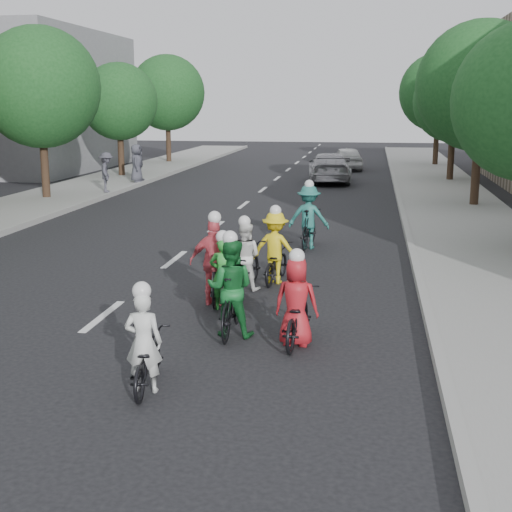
% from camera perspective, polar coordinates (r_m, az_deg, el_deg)
% --- Properties ---
extents(ground, '(120.00, 120.00, 0.00)m').
position_cam_1_polar(ground, '(13.81, -12.16, -4.74)').
color(ground, black).
rests_on(ground, ground).
extents(curb_left, '(0.18, 80.00, 0.18)m').
position_cam_1_polar(curb_left, '(25.13, -16.82, 2.85)').
color(curb_left, '#999993').
rests_on(curb_left, ground).
extents(sidewalk_right, '(4.00, 80.00, 0.15)m').
position_cam_1_polar(sidewalk_right, '(22.81, 16.84, 1.90)').
color(sidewalk_right, gray).
rests_on(sidewalk_right, ground).
extents(curb_right, '(0.18, 80.00, 0.18)m').
position_cam_1_polar(curb_right, '(22.63, 11.94, 2.12)').
color(curb_right, '#999993').
rests_on(curb_right, ground).
extents(bldg_sw, '(10.00, 14.00, 8.00)m').
position_cam_1_polar(bldg_sw, '(45.38, -18.63, 11.67)').
color(bldg_sw, slate).
rests_on(bldg_sw, ground).
extents(tree_l_3, '(4.80, 4.80, 6.93)m').
position_cam_1_polar(tree_l_3, '(30.27, -16.90, 12.78)').
color(tree_l_3, black).
rests_on(tree_l_3, ground).
extents(tree_l_4, '(4.00, 4.00, 5.97)m').
position_cam_1_polar(tree_l_4, '(38.57, -10.91, 12.04)').
color(tree_l_4, black).
rests_on(tree_l_4, ground).
extents(tree_l_5, '(4.80, 4.80, 6.93)m').
position_cam_1_polar(tree_l_5, '(47.14, -7.12, 12.83)').
color(tree_l_5, black).
rests_on(tree_l_5, ground).
extents(tree_r_1, '(4.80, 4.80, 6.93)m').
position_cam_1_polar(tree_r_1, '(28.14, 17.59, 12.82)').
color(tree_r_1, black).
rests_on(tree_r_1, ground).
extents(tree_r_2, '(4.00, 4.00, 5.97)m').
position_cam_1_polar(tree_r_2, '(37.07, 15.57, 11.81)').
color(tree_r_2, black).
rests_on(tree_r_2, ground).
extents(tree_r_3, '(4.80, 4.80, 6.93)m').
position_cam_1_polar(tree_r_3, '(46.03, 14.41, 12.57)').
color(tree_r_3, black).
rests_on(tree_r_3, ground).
extents(cyclist_0, '(0.69, 1.60, 1.58)m').
position_cam_1_polar(cyclist_0, '(10.16, -8.83, -7.81)').
color(cyclist_0, black).
rests_on(cyclist_0, ground).
extents(cyclist_1, '(0.83, 1.82, 1.85)m').
position_cam_1_polar(cyclist_1, '(12.28, -2.01, -3.20)').
color(cyclist_1, black).
rests_on(cyclist_1, ground).
extents(cyclist_2, '(1.11, 1.69, 1.75)m').
position_cam_1_polar(cyclist_2, '(15.86, 1.57, 0.16)').
color(cyclist_2, black).
rests_on(cyclist_2, ground).
extents(cyclist_3, '(1.06, 1.52, 1.89)m').
position_cam_1_polar(cyclist_3, '(14.17, -3.25, -1.09)').
color(cyclist_3, black).
rests_on(cyclist_3, ground).
extents(cyclist_4, '(0.76, 1.76, 1.64)m').
position_cam_1_polar(cyclist_4, '(11.87, 3.27, -4.41)').
color(cyclist_4, black).
rests_on(cyclist_4, ground).
extents(cyclist_5, '(0.63, 1.52, 1.57)m').
position_cam_1_polar(cyclist_5, '(13.87, -2.60, -2.04)').
color(cyclist_5, black).
rests_on(cyclist_5, ground).
extents(cyclist_6, '(0.85, 1.92, 1.61)m').
position_cam_1_polar(cyclist_6, '(15.33, -0.88, -0.53)').
color(cyclist_6, black).
rests_on(cyclist_6, ground).
extents(cyclist_7, '(1.19, 1.89, 1.90)m').
position_cam_1_polar(cyclist_7, '(19.66, 4.24, 2.75)').
color(cyclist_7, black).
rests_on(cyclist_7, ground).
extents(follow_car_lead, '(2.49, 5.21, 1.47)m').
position_cam_1_polar(follow_car_lead, '(36.09, 5.90, 7.05)').
color(follow_car_lead, '#A5A5A9').
rests_on(follow_car_lead, ground).
extents(follow_car_trail, '(2.18, 4.16, 1.35)m').
position_cam_1_polar(follow_car_trail, '(43.15, 7.29, 7.78)').
color(follow_car_trail, silver).
rests_on(follow_car_trail, ground).
extents(spectator_0, '(0.97, 1.25, 1.71)m').
position_cam_1_polar(spectator_0, '(31.37, -11.86, 6.58)').
color(spectator_0, '#474651').
rests_on(spectator_0, sidewalk_left).
extents(spectator_1, '(0.53, 1.04, 1.71)m').
position_cam_1_polar(spectator_1, '(35.50, -9.31, 7.31)').
color(spectator_1, '#4B4C58').
rests_on(spectator_1, sidewalk_left).
extents(spectator_2, '(0.73, 0.98, 1.81)m').
position_cam_1_polar(spectator_2, '(35.08, -9.55, 7.33)').
color(spectator_2, '#43444F').
rests_on(spectator_2, sidewalk_left).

